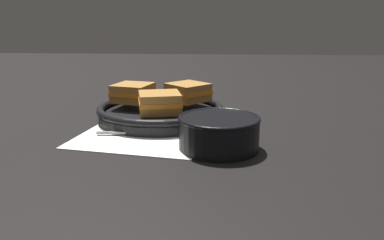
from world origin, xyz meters
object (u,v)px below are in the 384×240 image
soup_bowl (219,130)px  spoon (150,133)px  sandwich_near_right (188,92)px  sandwich_far_left (133,93)px  skillet (161,112)px  sandwich_near_left (160,102)px

soup_bowl → spoon: bearing=154.7°
sandwich_near_right → sandwich_far_left: (-0.14, -0.02, 0.00)m
skillet → sandwich_far_left: bearing=157.5°
spoon → sandwich_near_right: 0.21m
sandwich_far_left → soup_bowl: bearing=-47.0°
sandwich_far_left → sandwich_near_left: bearing=-52.5°
spoon → sandwich_far_left: sandwich_far_left is taller
spoon → sandwich_near_right: bearing=65.7°
soup_bowl → sandwich_near_right: size_ratio=1.22×
skillet → soup_bowl: bearing=-54.7°
skillet → sandwich_near_left: sandwich_near_left is taller
soup_bowl → skillet: soup_bowl is taller
sandwich_near_left → sandwich_near_right: size_ratio=0.86×
sandwich_near_right → sandwich_far_left: same height
spoon → skillet: 0.14m
spoon → sandwich_far_left: bearing=109.4°
sandwich_near_right → skillet: bearing=-142.5°
spoon → skillet: (0.00, 0.14, 0.01)m
soup_bowl → sandwich_far_left: bearing=133.0°
spoon → sandwich_near_left: sandwich_near_left is taller
sandwich_near_left → sandwich_far_left: (-0.09, 0.11, 0.00)m
sandwich_near_left → sandwich_far_left: bearing=127.5°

